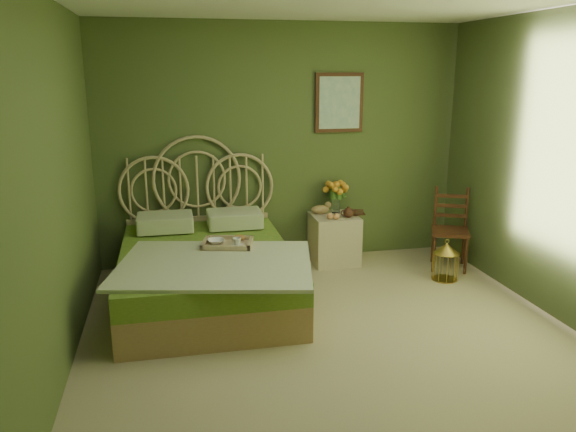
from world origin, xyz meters
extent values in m
plane|color=tan|center=(0.00, 0.00, 0.00)|extent=(4.50, 4.50, 0.00)
plane|color=#495A2F|center=(0.00, 2.25, 1.30)|extent=(4.00, 0.00, 4.00)
plane|color=#495A2F|center=(-2.00, 0.00, 1.30)|extent=(0.00, 4.50, 4.50)
cube|color=#32190D|center=(0.63, 2.23, 1.75)|extent=(0.54, 0.03, 0.64)
cube|color=silver|center=(0.63, 2.21, 1.75)|extent=(0.46, 0.01, 0.56)
cube|color=tan|center=(-0.94, 1.16, 0.15)|extent=(1.52, 2.03, 0.30)
cube|color=olive|center=(-0.94, 1.16, 0.41)|extent=(1.52, 2.03, 0.20)
cube|color=beige|center=(-0.89, 0.70, 0.52)|extent=(1.81, 1.52, 0.03)
cube|color=beige|center=(-1.30, 1.87, 0.60)|extent=(0.56, 0.41, 0.16)
cube|color=beige|center=(-0.59, 1.87, 0.60)|extent=(0.56, 0.41, 0.16)
cube|color=#C9B786|center=(-0.74, 1.16, 0.53)|extent=(0.52, 0.44, 0.04)
ellipsoid|color=#B77A38|center=(-0.62, 1.25, 0.58)|extent=(0.12, 0.07, 0.05)
cube|color=beige|center=(0.53, 1.98, 0.27)|extent=(0.49, 0.49, 0.54)
cylinder|color=silver|center=(0.58, 2.10, 0.63)|extent=(0.10, 0.10, 0.18)
ellipsoid|color=tan|center=(0.39, 2.08, 0.59)|extent=(0.21, 0.11, 0.10)
sphere|color=#ED985C|center=(0.43, 1.83, 0.58)|extent=(0.07, 0.07, 0.07)
sphere|color=#ED985C|center=(0.50, 1.81, 0.58)|extent=(0.07, 0.07, 0.07)
cube|color=#32190D|center=(1.70, 1.54, 0.41)|extent=(0.51, 0.51, 0.04)
cylinder|color=#32190D|center=(1.54, 1.37, 0.21)|extent=(0.03, 0.03, 0.41)
cylinder|color=#32190D|center=(1.86, 1.37, 0.21)|extent=(0.03, 0.03, 0.41)
cylinder|color=#32190D|center=(1.54, 1.70, 0.21)|extent=(0.03, 0.03, 0.41)
cylinder|color=#32190D|center=(1.86, 1.70, 0.21)|extent=(0.03, 0.03, 0.41)
cube|color=#32190D|center=(1.70, 1.70, 0.64)|extent=(0.31, 0.17, 0.46)
cylinder|color=#B48F39|center=(1.49, 1.21, 0.01)|extent=(0.26, 0.26, 0.01)
cylinder|color=#B48F39|center=(1.49, 1.21, 0.14)|extent=(0.26, 0.26, 0.29)
cone|color=#B48F39|center=(1.49, 1.21, 0.34)|extent=(0.26, 0.26, 0.10)
imported|color=#381E0F|center=(0.71, 2.00, 0.55)|extent=(0.17, 0.22, 0.02)
imported|color=#472819|center=(0.71, 2.00, 0.57)|extent=(0.22, 0.25, 0.02)
imported|color=white|center=(-0.84, 1.21, 0.57)|extent=(0.17, 0.17, 0.04)
imported|color=white|center=(-0.66, 1.10, 0.58)|extent=(0.10, 0.10, 0.07)
camera|label=1|loc=(-1.23, -3.77, 2.10)|focal=35.00mm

